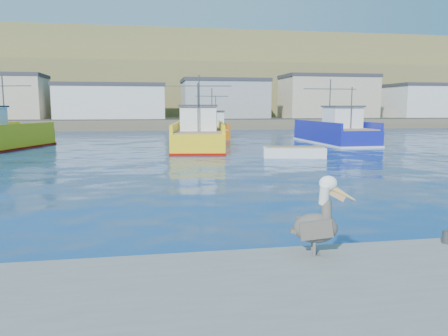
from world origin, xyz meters
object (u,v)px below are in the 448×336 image
skiff_far (370,135)px  trawler_blue (335,133)px  boat_orange (213,129)px  skiff_mid (294,153)px  trawler_yellow_b (199,136)px  pelican (318,221)px

skiff_far → trawler_blue: bearing=-135.8°
trawler_blue → skiff_far: 11.53m
boat_orange → skiff_mid: bearing=-82.8°
trawler_yellow_b → skiff_mid: size_ratio=2.77×
trawler_yellow_b → trawler_blue: bearing=12.4°
trawler_yellow_b → pelican: (-0.94, -30.22, 0.14)m
pelican → trawler_yellow_b: bearing=88.2°
trawler_blue → pelican: size_ratio=7.01×
skiff_far → pelican: (-23.58, -41.42, 0.99)m
boat_orange → pelican: size_ratio=4.41×
trawler_blue → boat_orange: trawler_blue is taller
trawler_blue → skiff_mid: (-8.30, -11.42, -0.78)m
trawler_blue → pelican: bearing=-114.7°
trawler_yellow_b → boat_orange: (3.32, 13.59, -0.11)m
trawler_blue → skiff_mid: trawler_blue is taller
skiff_far → pelican: bearing=-119.6°
trawler_yellow_b → trawler_blue: (14.39, 3.17, -0.02)m
skiff_mid → skiff_far: size_ratio=1.26×
trawler_yellow_b → skiff_far: size_ratio=3.47×
trawler_yellow_b → boat_orange: size_ratio=1.70×
trawler_blue → skiff_mid: 14.14m
skiff_far → pelican: 47.67m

